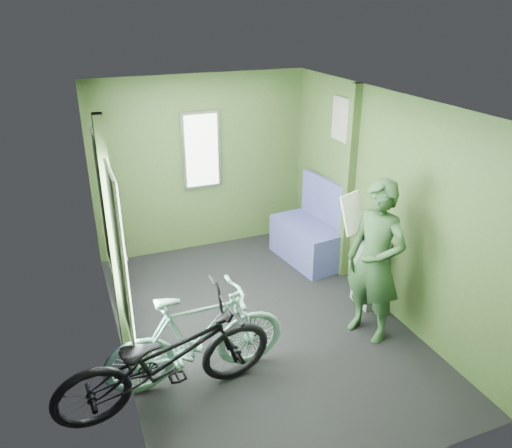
{
  "coord_description": "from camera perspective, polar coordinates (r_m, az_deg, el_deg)",
  "views": [
    {
      "loc": [
        -1.65,
        -4.02,
        3.09
      ],
      "look_at": [
        0.0,
        0.1,
        1.1
      ],
      "focal_mm": 35.0,
      "sensor_mm": 36.0,
      "label": 1
    }
  ],
  "objects": [
    {
      "name": "bench_seat",
      "position": [
        6.45,
        6.23,
        -1.5
      ],
      "size": [
        0.69,
        1.07,
        1.06
      ],
      "rotation": [
        0.0,
        0.0,
        0.14
      ],
      "color": "navy",
      "rests_on": "ground"
    },
    {
      "name": "bicycle_mint",
      "position": [
        4.67,
        -6.47,
        -17.42
      ],
      "size": [
        1.61,
        0.61,
        1.02
      ],
      "primitive_type": "imported",
      "rotation": [
        0.0,
        -0.15,
        1.58
      ],
      "color": "#7CB9AA",
      "rests_on": "ground"
    },
    {
      "name": "bicycle_black",
      "position": [
        4.5,
        -9.64,
        -19.58
      ],
      "size": [
        1.9,
        0.97,
        1.06
      ],
      "primitive_type": "imported",
      "rotation": [
        0.0,
        -0.17,
        1.67
      ],
      "color": "black",
      "rests_on": "ground"
    },
    {
      "name": "passenger",
      "position": [
        4.89,
        13.46,
        -4.24
      ],
      "size": [
        0.59,
        0.74,
        1.63
      ],
      "rotation": [
        0.0,
        0.0,
        -1.17
      ],
      "color": "#284928",
      "rests_on": "ground"
    },
    {
      "name": "room",
      "position": [
        4.67,
        -0.15,
        3.41
      ],
      "size": [
        4.0,
        4.02,
        2.31
      ],
      "color": "black",
      "rests_on": "ground"
    },
    {
      "name": "waste_box",
      "position": [
        5.59,
        12.87,
        -5.35
      ],
      "size": [
        0.23,
        0.33,
        0.8
      ],
      "primitive_type": "cube",
      "color": "gray",
      "rests_on": "ground"
    }
  ]
}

